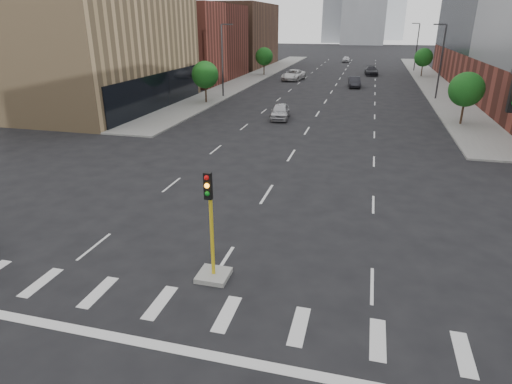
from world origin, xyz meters
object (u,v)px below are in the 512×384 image
at_px(car_deep_right, 371,71).
at_px(car_far_left, 293,75).
at_px(car_near_left, 280,111).
at_px(car_mid_right, 354,82).
at_px(median_traffic_signal, 213,256).
at_px(car_distant, 346,59).

bearing_deg(car_deep_right, car_far_left, -144.43).
height_order(car_near_left, car_mid_right, car_mid_right).
xyz_separation_m(median_traffic_signal, car_deep_right, (5.22, 71.70, -0.19)).
relative_size(median_traffic_signal, car_deep_right, 0.82).
distance_m(median_traffic_signal, car_distant, 98.56).
height_order(car_deep_right, car_distant, car_deep_right).
bearing_deg(median_traffic_signal, car_near_left, 96.66).
distance_m(car_far_left, car_distant, 38.37).
distance_m(median_traffic_signal, car_mid_right, 54.77).
bearing_deg(car_mid_right, median_traffic_signal, -99.27).
relative_size(car_far_left, car_deep_right, 1.15).
xyz_separation_m(median_traffic_signal, car_mid_right, (2.87, 54.70, -0.19)).
distance_m(car_far_left, car_deep_right, 16.83).
bearing_deg(car_deep_right, median_traffic_signal, -99.22).
relative_size(median_traffic_signal, car_far_left, 0.71).
height_order(car_mid_right, car_deep_right, car_mid_right).
relative_size(car_near_left, car_deep_right, 0.84).
bearing_deg(car_deep_right, car_near_left, -106.67).
bearing_deg(car_mid_right, car_deep_right, 75.88).
relative_size(car_mid_right, car_deep_right, 0.88).
bearing_deg(car_mid_right, car_near_left, -110.35).
bearing_deg(car_distant, median_traffic_signal, -89.37).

